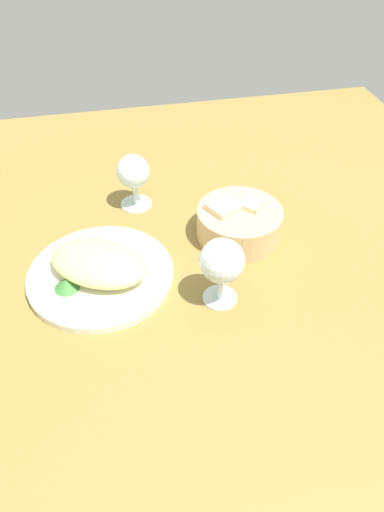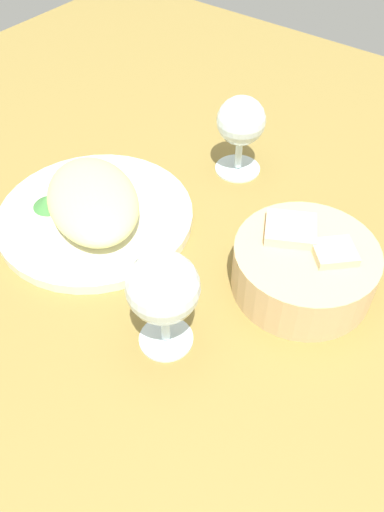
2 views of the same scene
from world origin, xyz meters
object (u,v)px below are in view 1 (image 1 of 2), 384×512
at_px(plate, 101,275).
at_px(bread_basket, 238,222).
at_px(wine_glass_near, 222,263).
at_px(wine_glass_far, 133,174).

distance_m(plate, bread_basket, 0.27).
height_order(plate, wine_glass_near, wine_glass_near).
relative_size(plate, wine_glass_far, 2.21).
height_order(bread_basket, wine_glass_far, wine_glass_far).
bearing_deg(wine_glass_far, wine_glass_near, -70.32).
bearing_deg(wine_glass_far, bread_basket, -37.59).
distance_m(plate, wine_glass_near, 0.22).
relative_size(plate, bread_basket, 1.57).
xyz_separation_m(bread_basket, wine_glass_near, (-0.07, -0.15, 0.05)).
height_order(bread_basket, wine_glass_near, wine_glass_near).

